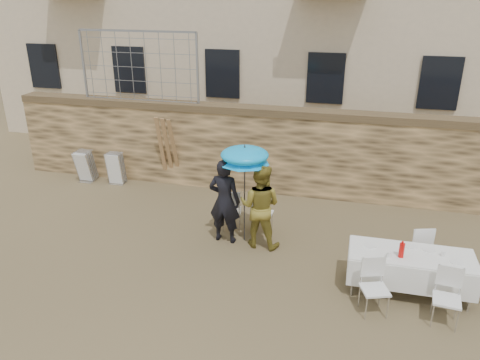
% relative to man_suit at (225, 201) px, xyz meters
% --- Properties ---
extents(ground, '(80.00, 80.00, 0.00)m').
position_rel_man_suit_xyz_m(ground, '(-0.09, -2.14, -0.92)').
color(ground, brown).
rests_on(ground, ground).
extents(stone_wall, '(13.00, 0.50, 2.20)m').
position_rel_man_suit_xyz_m(stone_wall, '(-0.09, 2.86, 0.18)').
color(stone_wall, olive).
rests_on(stone_wall, ground).
extents(chain_link_fence, '(3.20, 0.06, 1.80)m').
position_rel_man_suit_xyz_m(chain_link_fence, '(-3.09, 2.86, 2.18)').
color(chain_link_fence, gray).
rests_on(chain_link_fence, stone_wall).
extents(man_suit, '(0.70, 0.49, 1.84)m').
position_rel_man_suit_xyz_m(man_suit, '(0.00, 0.00, 0.00)').
color(man_suit, black).
rests_on(man_suit, ground).
extents(woman_dress, '(0.92, 0.75, 1.79)m').
position_rel_man_suit_xyz_m(woman_dress, '(0.75, 0.00, -0.03)').
color(woman_dress, gold).
rests_on(woman_dress, ground).
extents(umbrella, '(1.01, 1.01, 1.98)m').
position_rel_man_suit_xyz_m(umbrella, '(0.40, 0.10, 0.94)').
color(umbrella, '#3F3F44').
rests_on(umbrella, ground).
extents(couple_chair_left, '(0.56, 0.56, 0.96)m').
position_rel_man_suit_xyz_m(couple_chair_left, '(0.00, 0.55, -0.44)').
color(couple_chair_left, white).
rests_on(couple_chair_left, ground).
extents(couple_chair_right, '(0.50, 0.50, 0.96)m').
position_rel_man_suit_xyz_m(couple_chair_right, '(0.70, 0.55, -0.44)').
color(couple_chair_right, white).
rests_on(couple_chair_right, ground).
extents(banquet_table, '(2.10, 0.85, 0.78)m').
position_rel_man_suit_xyz_m(banquet_table, '(3.63, -0.98, -0.19)').
color(banquet_table, white).
rests_on(banquet_table, ground).
extents(soda_bottle, '(0.09, 0.09, 0.26)m').
position_rel_man_suit_xyz_m(soda_bottle, '(3.43, -1.13, -0.02)').
color(soda_bottle, red).
rests_on(soda_bottle, banquet_table).
extents(table_chair_front_left, '(0.61, 0.61, 0.96)m').
position_rel_man_suit_xyz_m(table_chair_front_left, '(3.03, -1.73, -0.44)').
color(table_chair_front_left, white).
rests_on(table_chair_front_left, ground).
extents(table_chair_front_right, '(0.53, 0.53, 0.96)m').
position_rel_man_suit_xyz_m(table_chair_front_right, '(4.13, -1.73, -0.44)').
color(table_chair_front_right, white).
rests_on(table_chair_front_right, ground).
extents(table_chair_back, '(0.60, 0.60, 0.96)m').
position_rel_man_suit_xyz_m(table_chair_back, '(3.83, -0.18, -0.44)').
color(table_chair_back, white).
rests_on(table_chair_back, ground).
extents(chair_stack_left, '(0.46, 0.47, 0.92)m').
position_rel_man_suit_xyz_m(chair_stack_left, '(-4.63, 2.40, -0.46)').
color(chair_stack_left, white).
rests_on(chair_stack_left, ground).
extents(chair_stack_right, '(0.46, 0.40, 0.92)m').
position_rel_man_suit_xyz_m(chair_stack_right, '(-3.73, 2.40, -0.46)').
color(chair_stack_right, white).
rests_on(chair_stack_right, ground).
extents(wood_planks, '(0.70, 0.20, 2.00)m').
position_rel_man_suit_xyz_m(wood_planks, '(-2.13, 2.47, 0.08)').
color(wood_planks, '#A37749').
rests_on(wood_planks, ground).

